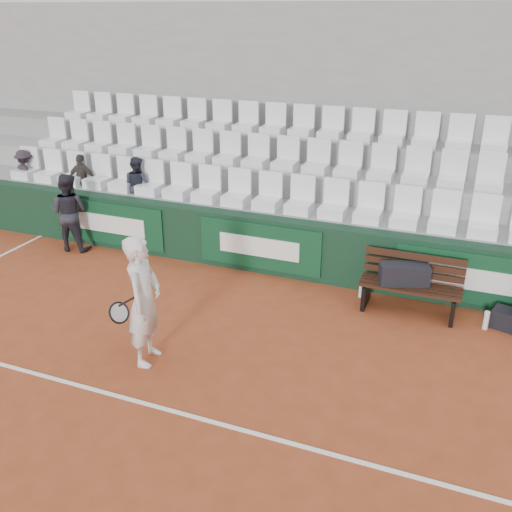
{
  "coord_description": "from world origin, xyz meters",
  "views": [
    {
      "loc": [
        3.08,
        -4.58,
        4.27
      ],
      "look_at": [
        0.31,
        2.4,
        1.0
      ],
      "focal_mm": 40.0,
      "sensor_mm": 36.0,
      "label": 1
    }
  ],
  "objects_px": {
    "ball_kid": "(69,212)",
    "spectator_b": "(80,158)",
    "tennis_player": "(144,301)",
    "spectator_a": "(22,153)",
    "sports_bag_left": "(404,274)",
    "water_bottle_far": "(486,320)",
    "bench_left": "(409,299)",
    "water_bottle_near": "(361,290)",
    "spectator_c": "(136,163)",
    "sports_bag_ground": "(510,320)"
  },
  "relations": [
    {
      "from": "ball_kid",
      "to": "spectator_b",
      "type": "distance_m",
      "value": 1.28
    },
    {
      "from": "tennis_player",
      "to": "spectator_b",
      "type": "height_order",
      "value": "spectator_b"
    },
    {
      "from": "tennis_player",
      "to": "spectator_a",
      "type": "relative_size",
      "value": 1.71
    },
    {
      "from": "sports_bag_left",
      "to": "water_bottle_far",
      "type": "height_order",
      "value": "sports_bag_left"
    },
    {
      "from": "ball_kid",
      "to": "spectator_a",
      "type": "bearing_deg",
      "value": -36.73
    },
    {
      "from": "water_bottle_far",
      "to": "ball_kid",
      "type": "distance_m",
      "value": 7.5
    },
    {
      "from": "bench_left",
      "to": "water_bottle_near",
      "type": "distance_m",
      "value": 0.81
    },
    {
      "from": "water_bottle_far",
      "to": "spectator_a",
      "type": "height_order",
      "value": "spectator_a"
    },
    {
      "from": "tennis_player",
      "to": "spectator_c",
      "type": "distance_m",
      "value": 4.45
    },
    {
      "from": "spectator_b",
      "to": "spectator_c",
      "type": "height_order",
      "value": "spectator_c"
    },
    {
      "from": "bench_left",
      "to": "water_bottle_far",
      "type": "height_order",
      "value": "bench_left"
    },
    {
      "from": "bench_left",
      "to": "sports_bag_ground",
      "type": "height_order",
      "value": "bench_left"
    },
    {
      "from": "sports_bag_ground",
      "to": "water_bottle_near",
      "type": "distance_m",
      "value": 2.22
    },
    {
      "from": "water_bottle_far",
      "to": "tennis_player",
      "type": "height_order",
      "value": "tennis_player"
    },
    {
      "from": "spectator_b",
      "to": "spectator_c",
      "type": "bearing_deg",
      "value": 170.99
    },
    {
      "from": "water_bottle_far",
      "to": "sports_bag_left",
      "type": "bearing_deg",
      "value": 173.69
    },
    {
      "from": "bench_left",
      "to": "tennis_player",
      "type": "bearing_deg",
      "value": -139.49
    },
    {
      "from": "bench_left",
      "to": "spectator_a",
      "type": "relative_size",
      "value": 1.46
    },
    {
      "from": "sports_bag_left",
      "to": "spectator_c",
      "type": "height_order",
      "value": "spectator_c"
    },
    {
      "from": "ball_kid",
      "to": "spectator_b",
      "type": "relative_size",
      "value": 1.41
    },
    {
      "from": "water_bottle_far",
      "to": "spectator_c",
      "type": "bearing_deg",
      "value": 169.59
    },
    {
      "from": "tennis_player",
      "to": "spectator_a",
      "type": "height_order",
      "value": "spectator_a"
    },
    {
      "from": "sports_bag_ground",
      "to": "spectator_a",
      "type": "height_order",
      "value": "spectator_a"
    },
    {
      "from": "bench_left",
      "to": "spectator_b",
      "type": "height_order",
      "value": "spectator_b"
    },
    {
      "from": "tennis_player",
      "to": "bench_left",
      "type": "bearing_deg",
      "value": 40.51
    },
    {
      "from": "water_bottle_near",
      "to": "spectator_c",
      "type": "xyz_separation_m",
      "value": [
        -4.64,
        0.87,
        1.44
      ]
    },
    {
      "from": "ball_kid",
      "to": "spectator_c",
      "type": "distance_m",
      "value": 1.56
    },
    {
      "from": "sports_bag_left",
      "to": "water_bottle_far",
      "type": "relative_size",
      "value": 2.6
    },
    {
      "from": "water_bottle_far",
      "to": "spectator_a",
      "type": "distance_m",
      "value": 9.46
    },
    {
      "from": "water_bottle_far",
      "to": "spectator_b",
      "type": "bearing_deg",
      "value": 171.28
    },
    {
      "from": "ball_kid",
      "to": "spectator_a",
      "type": "xyz_separation_m",
      "value": [
        -1.81,
        0.95,
        0.77
      ]
    },
    {
      "from": "water_bottle_near",
      "to": "spectator_b",
      "type": "relative_size",
      "value": 0.24
    },
    {
      "from": "bench_left",
      "to": "water_bottle_far",
      "type": "distance_m",
      "value": 1.12
    },
    {
      "from": "bench_left",
      "to": "sports_bag_ground",
      "type": "relative_size",
      "value": 3.17
    },
    {
      "from": "bench_left",
      "to": "ball_kid",
      "type": "distance_m",
      "value": 6.37
    },
    {
      "from": "bench_left",
      "to": "sports_bag_ground",
      "type": "xyz_separation_m",
      "value": [
        1.43,
        0.03,
        -0.08
      ]
    },
    {
      "from": "spectator_a",
      "to": "spectator_b",
      "type": "distance_m",
      "value": 1.46
    },
    {
      "from": "sports_bag_left",
      "to": "spectator_b",
      "type": "bearing_deg",
      "value": 170.84
    },
    {
      "from": "spectator_b",
      "to": "sports_bag_ground",
      "type": "bearing_deg",
      "value": 163.46
    },
    {
      "from": "sports_bag_left",
      "to": "spectator_a",
      "type": "xyz_separation_m",
      "value": [
        -8.05,
        1.06,
        0.91
      ]
    },
    {
      "from": "spectator_a",
      "to": "spectator_c",
      "type": "xyz_separation_m",
      "value": [
        2.75,
        0.0,
        0.05
      ]
    },
    {
      "from": "ball_kid",
      "to": "spectator_c",
      "type": "xyz_separation_m",
      "value": [
        0.93,
        0.95,
        0.82
      ]
    },
    {
      "from": "sports_bag_left",
      "to": "water_bottle_near",
      "type": "xyz_separation_m",
      "value": [
        -0.66,
        0.19,
        -0.48
      ]
    },
    {
      "from": "water_bottle_near",
      "to": "spectator_b",
      "type": "xyz_separation_m",
      "value": [
        -5.93,
        0.87,
        1.4
      ]
    },
    {
      "from": "tennis_player",
      "to": "ball_kid",
      "type": "xyz_separation_m",
      "value": [
        -3.35,
        2.73,
        -0.13
      ]
    },
    {
      "from": "bench_left",
      "to": "spectator_a",
      "type": "height_order",
      "value": "spectator_a"
    },
    {
      "from": "ball_kid",
      "to": "water_bottle_near",
      "type": "bearing_deg",
      "value": 171.54
    },
    {
      "from": "bench_left",
      "to": "spectator_b",
      "type": "xyz_separation_m",
      "value": [
        -6.71,
        1.11,
        1.3
      ]
    },
    {
      "from": "spectator_a",
      "to": "sports_bag_ground",
      "type": "bearing_deg",
      "value": -170.74
    },
    {
      "from": "sports_bag_ground",
      "to": "spectator_b",
      "type": "distance_m",
      "value": 8.33
    }
  ]
}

